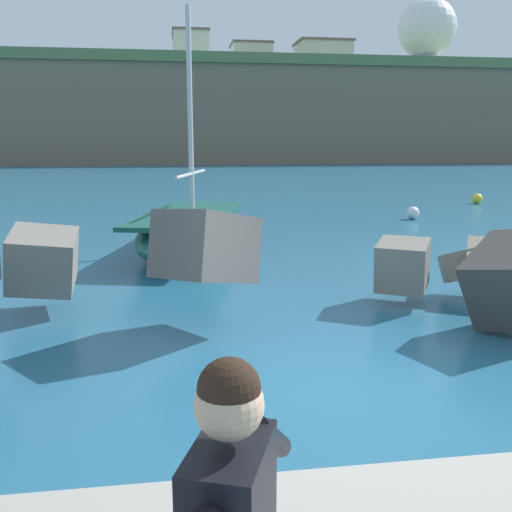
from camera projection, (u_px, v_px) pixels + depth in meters
The scene contains 10 objects.
ground_plane at pixel (330, 390), 6.07m from camera, with size 400.00×400.00×0.00m, color #235B7A.
breakwater_jetty at pixel (254, 272), 6.83m from camera, with size 29.75×6.13×2.68m.
boat_near_centre at pixel (189, 231), 13.51m from camera, with size 3.37×5.88×5.73m.
mooring_buoy_inner at pixel (413, 213), 19.50m from camera, with size 0.44×0.44×0.44m.
mooring_buoy_middle at pixel (477, 199), 24.47m from camera, with size 0.44×0.44×0.44m.
headland_bluff at pixel (266, 116), 81.58m from camera, with size 94.64×31.82×12.79m.
radar_dome at pixel (426, 32), 85.57m from camera, with size 8.79×8.79×11.28m.
station_building_west at pixel (191, 53), 84.43m from camera, with size 5.41×8.29×5.93m.
station_building_central at pixel (322, 57), 82.57m from camera, with size 7.82×6.98×4.27m.
station_building_east at pixel (251, 60), 87.16m from camera, with size 6.24×6.31×4.80m.
Camera 1 is at (-1.60, -5.48, 2.63)m, focal length 39.45 mm.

